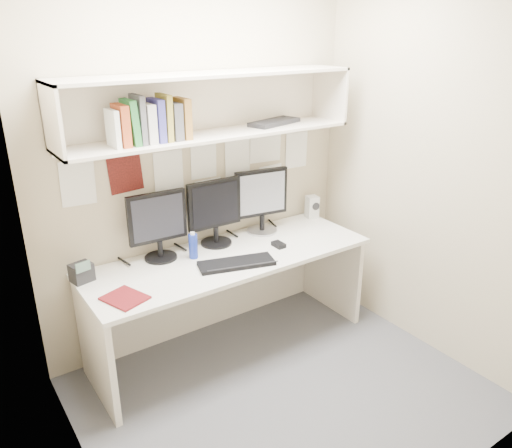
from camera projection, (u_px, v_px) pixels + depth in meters
floor at (285, 394)px, 3.19m from camera, size 2.40×2.00×0.01m
wall_back at (201, 163)px, 3.47m from camera, size 2.40×0.02×2.60m
wall_front at (449, 270)px, 1.94m from camera, size 2.40×0.02×2.60m
wall_left at (63, 254)px, 2.07m from camera, size 0.02×2.00×2.60m
wall_right at (430, 168)px, 3.34m from camera, size 0.02×2.00×2.60m
desk at (230, 301)px, 3.55m from camera, size 2.00×0.70×0.73m
overhead_hutch at (209, 104)px, 3.21m from camera, size 2.00×0.38×0.40m
pinned_papers at (202, 170)px, 3.49m from camera, size 1.92×0.01×0.48m
monitor_left at (158, 223)px, 3.27m from camera, size 0.40×0.22×0.46m
monitor_center at (215, 210)px, 3.50m from camera, size 0.41×0.22×0.47m
monitor_right at (261, 199)px, 3.71m from camera, size 0.42×0.23×0.48m
keyboard at (236, 263)px, 3.26m from camera, size 0.52×0.31×0.02m
mouse at (279, 245)px, 3.53m from camera, size 0.06×0.10×0.03m
speaker at (312, 207)px, 4.06m from camera, size 0.11×0.11×0.18m
blue_bottle at (193, 246)px, 3.34m from camera, size 0.06×0.06×0.19m
maroon_notebook at (125, 298)px, 2.85m from camera, size 0.26×0.29×0.01m
desk_phone at (82, 272)px, 3.04m from camera, size 0.14×0.14×0.15m
book_stack at (150, 122)px, 2.94m from camera, size 0.48×0.17×0.28m
hutch_tray at (274, 122)px, 3.53m from camera, size 0.44×0.26×0.03m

